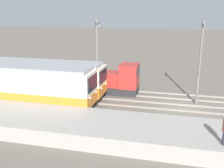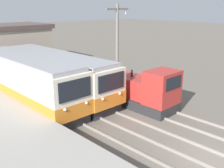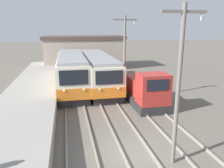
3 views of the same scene
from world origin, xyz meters
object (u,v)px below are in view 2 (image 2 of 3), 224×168
object	(u,v)px
shunting_locomotive	(144,91)
catenary_mast_mid	(117,54)
commuter_train_left	(26,82)
commuter_train_center	(56,76)

from	to	relation	value
shunting_locomotive	catenary_mast_mid	xyz separation A→B (m)	(-1.49, 1.25, 2.76)
commuter_train_left	commuter_train_center	size ratio (longest dim) A/B	0.94
commuter_train_left	commuter_train_center	bearing A→B (deg)	6.89
catenary_mast_mid	commuter_train_center	bearing A→B (deg)	105.22
commuter_train_left	commuter_train_center	xyz separation A→B (m)	(2.80, 0.34, -0.06)
commuter_train_center	catenary_mast_mid	xyz separation A→B (m)	(1.51, -5.54, 2.34)
commuter_train_center	catenary_mast_mid	world-z (taller)	catenary_mast_mid
shunting_locomotive	catenary_mast_mid	size ratio (longest dim) A/B	0.76
commuter_train_center	shunting_locomotive	distance (m)	7.43
commuter_train_left	commuter_train_center	distance (m)	2.82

